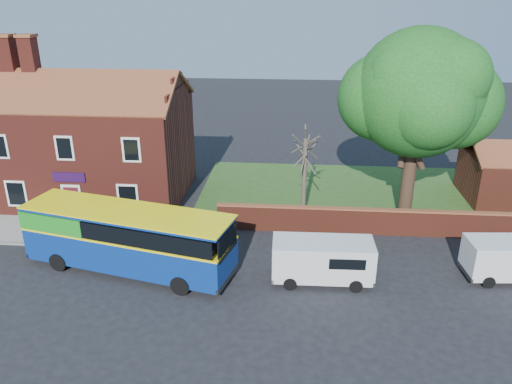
{
  "coord_description": "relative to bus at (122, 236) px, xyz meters",
  "views": [
    {
      "loc": [
        6.49,
        -19.43,
        13.26
      ],
      "look_at": [
        4.45,
        5.0,
        3.23
      ],
      "focal_mm": 35.0,
      "sensor_mm": 36.0,
      "label": 1
    }
  ],
  "objects": [
    {
      "name": "boundary_wall",
      "position": [
        14.99,
        4.92,
        -1.03
      ],
      "size": [
        22.0,
        0.38,
        1.6
      ],
      "color": "maroon",
      "rests_on": "ground"
    },
    {
      "name": "large_tree",
      "position": [
        15.46,
        7.78,
        5.65
      ],
      "size": [
        9.38,
        7.42,
        11.44
      ],
      "color": "black",
      "rests_on": "ground"
    },
    {
      "name": "shop_building",
      "position": [
        -5.03,
        9.41,
        1.57
      ],
      "size": [
        12.3,
        8.13,
        10.5
      ],
      "color": "maroon",
      "rests_on": "ground"
    },
    {
      "name": "kerb",
      "position": [
        -5.01,
        1.92,
        -1.77
      ],
      "size": [
        18.0,
        0.15,
        0.14
      ],
      "primitive_type": "cube",
      "color": "slate",
      "rests_on": "ground"
    },
    {
      "name": "pavement",
      "position": [
        -5.01,
        3.67,
        -1.78
      ],
      "size": [
        18.0,
        3.5,
        0.12
      ],
      "primitive_type": "cube",
      "color": "gray",
      "rests_on": "ground"
    },
    {
      "name": "van_near",
      "position": [
        9.95,
        -0.34,
        -0.66
      ],
      "size": [
        4.87,
        2.11,
        2.12
      ],
      "rotation": [
        0.0,
        0.0,
        0.02
      ],
      "color": "silver",
      "rests_on": "ground"
    },
    {
      "name": "bare_tree",
      "position": [
        9.06,
        7.08,
        0.98
      ],
      "size": [
        2.06,
        2.45,
        5.49
      ],
      "color": "#4C4238",
      "rests_on": "ground"
    },
    {
      "name": "grass_strip",
      "position": [
        14.99,
        10.92,
        -1.82
      ],
      "size": [
        26.0,
        12.0,
        0.04
      ],
      "primitive_type": "cube",
      "color": "#426B28",
      "rests_on": "ground"
    },
    {
      "name": "ground",
      "position": [
        1.99,
        -2.08,
        -1.84
      ],
      "size": [
        120.0,
        120.0,
        0.0
      ],
      "primitive_type": "plane",
      "color": "black",
      "rests_on": "ground"
    },
    {
      "name": "bus",
      "position": [
        0.0,
        0.0,
        0.0
      ],
      "size": [
        11.0,
        5.14,
        3.25
      ],
      "rotation": [
        0.0,
        0.0,
        -0.24
      ],
      "color": "navy",
      "rests_on": "ground"
    }
  ]
}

